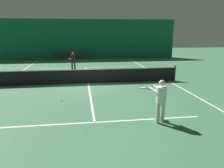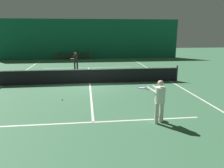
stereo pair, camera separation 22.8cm
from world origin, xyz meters
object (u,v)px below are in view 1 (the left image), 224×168
(courtside_chair_2, at_px, (64,56))
(tennis_net, at_px, (88,76))
(courtside_chair_3, at_px, (70,56))
(courtside_chair_4, at_px, (75,55))
(player_far, at_px, (73,60))
(courtside_chair_0, at_px, (53,56))
(player_near, at_px, (160,98))
(courtside_chair_5, at_px, (81,55))
(tennis_ball, at_px, (62,100))
(courtside_chair_6, at_px, (86,55))
(courtside_chair_1, at_px, (58,56))

(courtside_chair_2, bearing_deg, tennis_net, 10.66)
(courtside_chair_3, relative_size, courtside_chair_4, 1.00)
(player_far, distance_m, courtside_chair_0, 7.97)
(player_near, distance_m, courtside_chair_5, 19.86)
(tennis_ball, bearing_deg, courtside_chair_2, 93.50)
(courtside_chair_2, bearing_deg, courtside_chair_4, 90.00)
(courtside_chair_2, xyz_separation_m, courtside_chair_6, (2.67, 0.00, 0.00))
(courtside_chair_0, distance_m, tennis_ball, 16.68)
(tennis_net, bearing_deg, player_near, -70.22)
(courtside_chair_1, distance_m, courtside_chair_3, 1.34)
(tennis_net, height_order, courtside_chair_4, tennis_net)
(tennis_net, xyz_separation_m, courtside_chair_2, (-2.44, 12.96, -0.03))
(player_far, bearing_deg, player_near, 31.78)
(courtside_chair_2, height_order, courtside_chair_6, same)
(tennis_net, relative_size, courtside_chair_4, 14.29)
(courtside_chair_2, xyz_separation_m, courtside_chair_3, (0.67, 0.00, 0.00))
(courtside_chair_2, bearing_deg, player_far, 9.98)
(courtside_chair_1, height_order, courtside_chair_6, same)
(tennis_net, distance_m, courtside_chair_5, 12.97)
(courtside_chair_3, xyz_separation_m, courtside_chair_4, (0.67, 0.00, 0.00))
(courtside_chair_4, distance_m, courtside_chair_6, 1.34)
(courtside_chair_5, bearing_deg, courtside_chair_4, -90.00)
(courtside_chair_0, xyz_separation_m, courtside_chair_3, (2.00, 0.00, 0.00))
(courtside_chair_0, relative_size, courtside_chair_4, 1.00)
(courtside_chair_0, distance_m, courtside_chair_1, 0.67)
(player_near, distance_m, player_far, 12.65)
(tennis_net, height_order, courtside_chair_6, tennis_net)
(courtside_chair_5, bearing_deg, tennis_ball, -3.45)
(player_far, height_order, courtside_chair_6, player_far)
(player_far, height_order, tennis_ball, player_far)
(player_near, distance_m, courtside_chair_2, 20.24)
(courtside_chair_5, bearing_deg, player_far, -5.22)
(courtside_chair_1, relative_size, courtside_chair_5, 1.00)
(tennis_net, bearing_deg, courtside_chair_1, 103.48)
(player_far, bearing_deg, courtside_chair_4, -164.53)
(courtside_chair_5, bearing_deg, courtside_chair_1, -90.00)
(tennis_net, height_order, player_far, player_far)
(player_near, height_order, courtside_chair_6, player_near)
(courtside_chair_1, bearing_deg, courtside_chair_2, 90.00)
(courtside_chair_2, relative_size, courtside_chair_6, 1.00)
(courtside_chair_5, relative_size, tennis_ball, 12.73)
(courtside_chair_5, distance_m, courtside_chair_6, 0.67)
(courtside_chair_0, relative_size, courtside_chair_5, 1.00)
(tennis_ball, bearing_deg, courtside_chair_4, 88.86)
(player_near, bearing_deg, courtside_chair_0, -10.49)
(tennis_ball, bearing_deg, courtside_chair_6, 84.24)
(courtside_chair_3, height_order, tennis_ball, courtside_chair_3)
(courtside_chair_2, relative_size, tennis_ball, 12.73)
(player_far, relative_size, courtside_chair_6, 1.84)
(tennis_net, relative_size, courtside_chair_0, 14.29)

